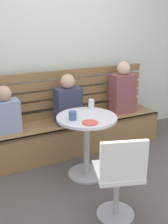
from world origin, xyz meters
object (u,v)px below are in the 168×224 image
cafe_table (87,135)px  person_child_middle (5,112)px  booth_bench (69,136)px  white_chair (119,176)px  cup_glass_tall (91,104)px  plate_small (90,123)px  person_adult (122,90)px  cup_mug_blue (73,116)px  person_child_left (68,102)px

cafe_table → person_child_middle: size_ratio=1.28×
booth_bench → white_chair: bearing=-95.7°
person_child_middle → cup_glass_tall: bearing=-27.6°
booth_bench → person_child_middle: person_child_middle is taller
cafe_table → plate_small: 0.30m
person_adult → booth_bench: bearing=-179.1°
cup_mug_blue → cup_glass_tall: cup_glass_tall is taller
cafe_table → cup_glass_tall: 0.39m
cafe_table → person_child_middle: (-0.76, 0.70, 0.17)m
person_child_left → plate_small: bearing=-97.3°
white_chair → person_child_left: bearing=84.7°
person_child_left → person_adult: bearing=2.8°
white_chair → person_child_middle: size_ratio=1.46×
person_adult → plate_small: size_ratio=4.43×
white_chair → cup_mug_blue: 0.86m
person_adult → white_chair: bearing=-124.4°
person_child_left → cup_glass_tall: bearing=-73.9°
white_chair → cup_mug_blue: (-0.09, 0.79, 0.32)m
cup_mug_blue → cup_glass_tall: bearing=33.4°
cup_glass_tall → plate_small: (-0.23, -0.40, -0.05)m
cup_mug_blue → cup_glass_tall: (0.35, 0.23, 0.01)m
person_child_left → white_chair: bearing=-95.3°
cup_glass_tall → person_adult: bearing=31.6°
cafe_table → person_child_left: person_child_left is taller
person_adult → person_child_left: 0.89m
booth_bench → person_adult: bearing=0.9°
white_chair → plate_small: bearing=87.3°
person_child_middle → white_chair: bearing=-66.0°
white_chair → person_child_middle: bearing=114.0°
person_child_middle → cup_mug_blue: size_ratio=6.11×
cafe_table → person_adult: bearing=36.1°
cup_glass_tall → plate_small: cup_glass_tall is taller
cup_mug_blue → person_child_left: bearing=71.1°
plate_small → cafe_table: bearing=72.3°
person_child_left → cup_glass_tall: person_child_left is taller
person_child_left → person_child_middle: (-0.81, 0.06, -0.04)m
person_child_middle → cup_mug_blue: 0.93m
person_child_middle → plate_small: person_child_middle is taller
person_adult → cup_mug_blue: person_adult is taller
cafe_table → cup_mug_blue: (-0.18, -0.02, 0.27)m
cup_mug_blue → person_adult: bearing=32.1°
booth_bench → white_chair: (-0.15, -1.47, 0.24)m
booth_bench → person_child_left: (-0.01, -0.03, 0.51)m
person_child_middle → person_adult: bearing=-0.6°
person_child_middle → booth_bench: bearing=-2.2°
booth_bench → cup_mug_blue: bearing=-109.0°
plate_small → cup_mug_blue: bearing=124.6°
white_chair → person_adult: 1.83m
person_adult → plate_small: (-0.99, -0.87, -0.03)m
person_adult → person_child_middle: person_adult is taller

